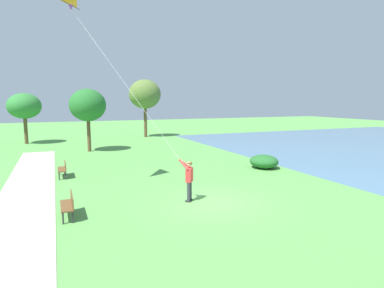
{
  "coord_description": "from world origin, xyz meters",
  "views": [
    {
      "loc": [
        -6.02,
        -12.05,
        4.3
      ],
      "look_at": [
        -0.42,
        1.29,
        2.38
      ],
      "focal_mm": 30.62,
      "sensor_mm": 36.0,
      "label": 1
    }
  ],
  "objects_px": {
    "person_kite_flyer": "(189,177)",
    "flying_kite": "(78,1)",
    "park_bench_far_walkway": "(63,168)",
    "lakeside_shrub": "(264,161)",
    "tree_treeline_center": "(88,105)",
    "tree_treeline_right": "(145,94)",
    "park_bench_near_walkway": "(69,204)",
    "tree_behind_path": "(24,106)"
  },
  "relations": [
    {
      "from": "tree_treeline_right",
      "to": "tree_behind_path",
      "type": "height_order",
      "value": "tree_treeline_right"
    },
    {
      "from": "person_kite_flyer",
      "to": "park_bench_far_walkway",
      "type": "distance_m",
      "value": 8.47
    },
    {
      "from": "flying_kite",
      "to": "tree_treeline_center",
      "type": "bearing_deg",
      "value": 83.76
    },
    {
      "from": "park_bench_far_walkway",
      "to": "tree_treeline_right",
      "type": "bearing_deg",
      "value": 62.4
    },
    {
      "from": "flying_kite",
      "to": "lakeside_shrub",
      "type": "distance_m",
      "value": 13.85
    },
    {
      "from": "tree_treeline_right",
      "to": "tree_behind_path",
      "type": "relative_size",
      "value": 1.34
    },
    {
      "from": "flying_kite",
      "to": "park_bench_far_walkway",
      "type": "height_order",
      "value": "flying_kite"
    },
    {
      "from": "flying_kite",
      "to": "tree_treeline_right",
      "type": "xyz_separation_m",
      "value": [
        8.72,
        21.98,
        -3.65
      ]
    },
    {
      "from": "tree_treeline_center",
      "to": "lakeside_shrub",
      "type": "bearing_deg",
      "value": -50.34
    },
    {
      "from": "tree_treeline_center",
      "to": "park_bench_near_walkway",
      "type": "bearing_deg",
      "value": -97.97
    },
    {
      "from": "park_bench_near_walkway",
      "to": "person_kite_flyer",
      "type": "bearing_deg",
      "value": 0.95
    },
    {
      "from": "flying_kite",
      "to": "lakeside_shrub",
      "type": "bearing_deg",
      "value": 6.6
    },
    {
      "from": "flying_kite",
      "to": "tree_treeline_center",
      "type": "relative_size",
      "value": 1.38
    },
    {
      "from": "park_bench_far_walkway",
      "to": "lakeside_shrub",
      "type": "xyz_separation_m",
      "value": [
        11.95,
        -2.3,
        -0.08
      ]
    },
    {
      "from": "person_kite_flyer",
      "to": "tree_behind_path",
      "type": "relative_size",
      "value": 0.36
    },
    {
      "from": "park_bench_far_walkway",
      "to": "lakeside_shrub",
      "type": "relative_size",
      "value": 0.77
    },
    {
      "from": "person_kite_flyer",
      "to": "flying_kite",
      "type": "relative_size",
      "value": 0.25
    },
    {
      "from": "tree_behind_path",
      "to": "park_bench_near_walkway",
      "type": "bearing_deg",
      "value": -82.74
    },
    {
      "from": "tree_treeline_center",
      "to": "tree_treeline_right",
      "type": "distance_m",
      "value": 11.71
    },
    {
      "from": "park_bench_far_walkway",
      "to": "flying_kite",
      "type": "bearing_deg",
      "value": -75.9
    },
    {
      "from": "flying_kite",
      "to": "park_bench_near_walkway",
      "type": "xyz_separation_m",
      "value": [
        -0.88,
        -3.42,
        -8.16
      ]
    },
    {
      "from": "tree_treeline_right",
      "to": "lakeside_shrub",
      "type": "relative_size",
      "value": 3.47
    },
    {
      "from": "tree_treeline_center",
      "to": "tree_treeline_right",
      "type": "xyz_separation_m",
      "value": [
        7.31,
        9.07,
        1.12
      ]
    },
    {
      "from": "person_kite_flyer",
      "to": "tree_behind_path",
      "type": "xyz_separation_m",
      "value": [
        -7.89,
        23.9,
        2.71
      ]
    },
    {
      "from": "park_bench_far_walkway",
      "to": "tree_treeline_right",
      "type": "xyz_separation_m",
      "value": [
        9.62,
        18.4,
        4.52
      ]
    },
    {
      "from": "tree_treeline_center",
      "to": "tree_behind_path",
      "type": "distance_m",
      "value": 9.33
    },
    {
      "from": "lakeside_shrub",
      "to": "person_kite_flyer",
      "type": "bearing_deg",
      "value": -146.94
    },
    {
      "from": "tree_treeline_center",
      "to": "tree_treeline_right",
      "type": "bearing_deg",
      "value": 51.14
    },
    {
      "from": "person_kite_flyer",
      "to": "flying_kite",
      "type": "bearing_deg",
      "value": 139.85
    },
    {
      "from": "park_bench_far_walkway",
      "to": "tree_behind_path",
      "type": "bearing_deg",
      "value": 100.13
    },
    {
      "from": "tree_treeline_center",
      "to": "tree_behind_path",
      "type": "xyz_separation_m",
      "value": [
        -5.34,
        7.65,
        -0.15
      ]
    },
    {
      "from": "tree_treeline_right",
      "to": "tree_behind_path",
      "type": "bearing_deg",
      "value": -173.59
    },
    {
      "from": "person_kite_flyer",
      "to": "tree_treeline_center",
      "type": "height_order",
      "value": "tree_treeline_center"
    },
    {
      "from": "tree_treeline_right",
      "to": "park_bench_far_walkway",
      "type": "bearing_deg",
      "value": -117.6
    },
    {
      "from": "park_bench_near_walkway",
      "to": "tree_treeline_center",
      "type": "relative_size",
      "value": 0.28
    },
    {
      "from": "person_kite_flyer",
      "to": "flying_kite",
      "type": "height_order",
      "value": "flying_kite"
    },
    {
      "from": "park_bench_far_walkway",
      "to": "tree_treeline_right",
      "type": "height_order",
      "value": "tree_treeline_right"
    },
    {
      "from": "tree_behind_path",
      "to": "lakeside_shrub",
      "type": "xyz_separation_m",
      "value": [
        14.99,
        -19.28,
        -3.33
      ]
    },
    {
      "from": "park_bench_near_walkway",
      "to": "tree_behind_path",
      "type": "relative_size",
      "value": 0.3
    },
    {
      "from": "flying_kite",
      "to": "tree_treeline_right",
      "type": "relative_size",
      "value": 1.08
    },
    {
      "from": "flying_kite",
      "to": "park_bench_near_walkway",
      "type": "relative_size",
      "value": 4.87
    },
    {
      "from": "park_bench_far_walkway",
      "to": "park_bench_near_walkway",
      "type": "bearing_deg",
      "value": -89.81
    }
  ]
}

